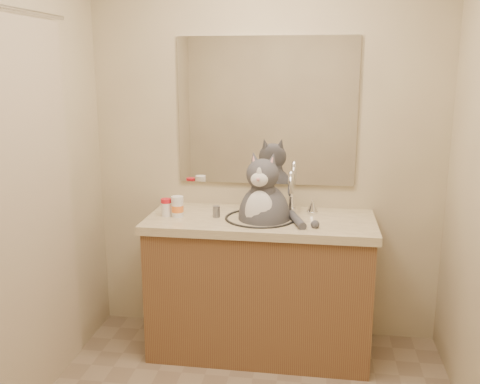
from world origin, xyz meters
name	(u,v)px	position (x,y,z in m)	size (l,w,h in m)	color
room	(235,199)	(0.00, 0.00, 1.20)	(2.22, 2.52, 2.42)	gray
vanity	(260,282)	(0.00, 0.96, 0.44)	(1.34, 0.59, 1.12)	brown
mirror	(266,112)	(0.00, 1.24, 1.45)	(1.10, 0.02, 0.90)	white
shower_curtain	(11,222)	(-1.05, 0.10, 1.03)	(0.02, 1.30, 1.93)	beige
cat	(264,213)	(0.02, 0.94, 0.89)	(0.43, 0.40, 0.61)	#46464B
pill_bottle_redcap	(166,207)	(-0.56, 0.92, 0.90)	(0.08, 0.08, 0.11)	white
pill_bottle_orange	(177,207)	(-0.49, 0.91, 0.91)	(0.08, 0.08, 0.12)	white
grey_canister	(216,212)	(-0.26, 0.93, 0.88)	(0.05, 0.05, 0.07)	slate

